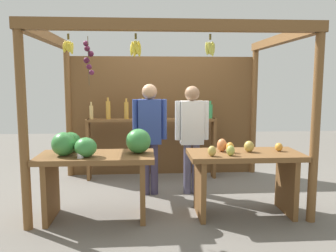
% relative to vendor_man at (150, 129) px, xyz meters
% --- Properties ---
extents(ground_plane, '(12.00, 12.00, 0.00)m').
position_rel_vendor_man_xyz_m(ground_plane, '(0.24, 0.00, -0.94)').
color(ground_plane, slate).
rests_on(ground_plane, ground).
extents(market_stall, '(3.31, 2.30, 2.25)m').
position_rel_vendor_man_xyz_m(market_stall, '(0.24, 0.50, 0.39)').
color(market_stall, brown).
rests_on(market_stall, ground).
extents(fruit_counter_left, '(1.34, 0.65, 1.05)m').
position_rel_vendor_man_xyz_m(fruit_counter_left, '(-0.64, -0.81, -0.24)').
color(fruit_counter_left, brown).
rests_on(fruit_counter_left, ground).
extents(fruit_counter_right, '(1.34, 0.64, 0.92)m').
position_rel_vendor_man_xyz_m(fruit_counter_right, '(1.11, -0.82, -0.37)').
color(fruit_counter_right, brown).
rests_on(fruit_counter_right, ground).
extents(bottle_shelf_unit, '(2.12, 0.22, 1.35)m').
position_rel_vendor_man_xyz_m(bottle_shelf_unit, '(0.05, 0.83, -0.12)').
color(bottle_shelf_unit, brown).
rests_on(bottle_shelf_unit, ground).
extents(vendor_man, '(0.48, 0.21, 1.57)m').
position_rel_vendor_man_xyz_m(vendor_man, '(0.00, 0.00, 0.00)').
color(vendor_man, '#3E3855').
rests_on(vendor_man, ground).
extents(vendor_woman, '(0.48, 0.21, 1.54)m').
position_rel_vendor_man_xyz_m(vendor_woman, '(0.60, 0.01, -0.02)').
color(vendor_woman, '#595573').
rests_on(vendor_woman, ground).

